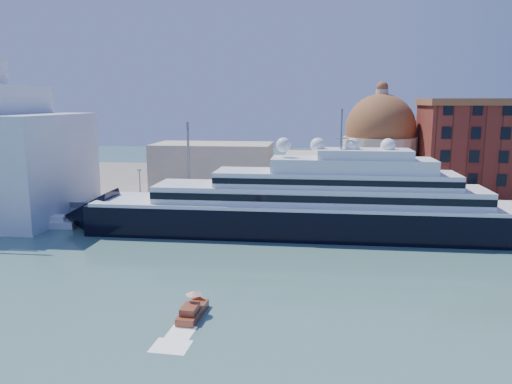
# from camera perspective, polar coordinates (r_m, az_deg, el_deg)

# --- Properties ---
(ground) EXTENTS (400.00, 400.00, 0.00)m
(ground) POSITION_cam_1_polar(r_m,az_deg,el_deg) (72.59, 1.47, -9.50)
(ground) COLOR #3B675E
(ground) RESTS_ON ground
(quay) EXTENTS (180.00, 10.00, 2.50)m
(quay) POSITION_cam_1_polar(r_m,az_deg,el_deg) (104.84, 3.22, -2.58)
(quay) COLOR gray
(quay) RESTS_ON ground
(land) EXTENTS (260.00, 72.00, 2.00)m
(land) POSITION_cam_1_polar(r_m,az_deg,el_deg) (145.08, 4.26, 0.92)
(land) COLOR slate
(land) RESTS_ON ground
(quay_fence) EXTENTS (180.00, 0.10, 1.20)m
(quay_fence) POSITION_cam_1_polar(r_m,az_deg,el_deg) (100.05, 3.07, -2.12)
(quay_fence) COLOR slate
(quay_fence) RESTS_ON quay
(superyacht) EXTENTS (91.20, 12.64, 27.26)m
(superyacht) POSITION_cam_1_polar(r_m,az_deg,el_deg) (93.25, 4.11, -2.04)
(superyacht) COLOR black
(superyacht) RESTS_ON ground
(service_barge) EXTENTS (11.72, 5.03, 2.56)m
(service_barge) POSITION_cam_1_polar(r_m,az_deg,el_deg) (107.25, -22.66, -3.36)
(service_barge) COLOR white
(service_barge) RESTS_ON ground
(water_taxi) EXTENTS (2.51, 6.50, 3.03)m
(water_taxi) POSITION_cam_1_polar(r_m,az_deg,el_deg) (59.75, -7.29, -13.32)
(water_taxi) COLOR brown
(water_taxi) RESTS_ON ground
(church) EXTENTS (66.00, 18.00, 25.50)m
(church) POSITION_cam_1_polar(r_m,az_deg,el_deg) (126.47, 6.86, 4.02)
(church) COLOR beige
(church) RESTS_ON land
(lamp_posts) EXTENTS (120.80, 2.40, 18.00)m
(lamp_posts) POSITION_cam_1_polar(r_m,az_deg,el_deg) (103.12, -3.84, 2.06)
(lamp_posts) COLOR slate
(lamp_posts) RESTS_ON quay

